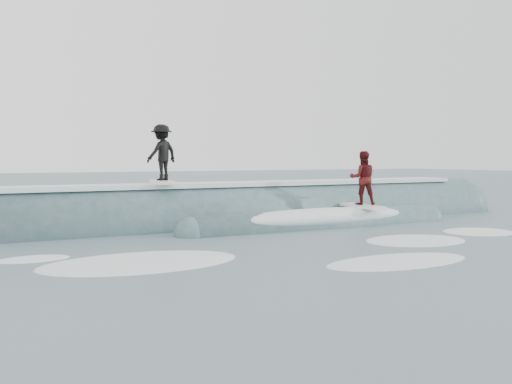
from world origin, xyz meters
TOP-DOWN VIEW (x-y plane):
  - ground at (0.00, 0.00)m, footprint 160.00×160.00m
  - breaking_wave at (0.19, 5.10)m, footprint 23.02×4.10m
  - surfer_black at (-2.81, 5.33)m, footprint 1.30×2.07m
  - surfer_red at (3.37, 3.13)m, footprint 1.08×2.05m
  - whitewater at (-1.07, -0.77)m, footprint 14.27×5.65m
  - far_swells at (-1.04, 17.65)m, footprint 39.44×8.65m

SIDE VIEW (x-z plane):
  - ground at x=0.00m, z-range 0.00..0.00m
  - whitewater at x=-1.07m, z-range -0.05..0.05m
  - far_swells at x=-1.04m, z-range -0.40..0.40m
  - breaking_wave at x=0.19m, z-range -1.29..1.36m
  - surfer_red at x=3.37m, z-range 0.50..2.38m
  - surfer_black at x=-2.81m, z-range 1.37..3.22m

